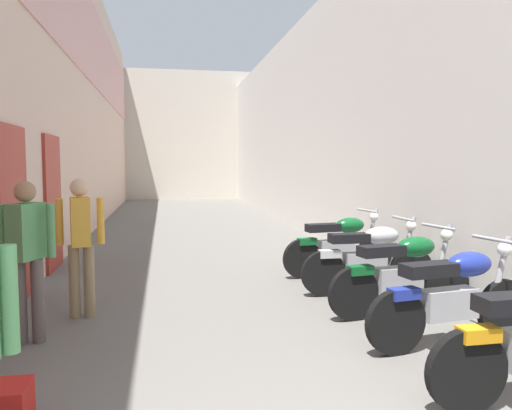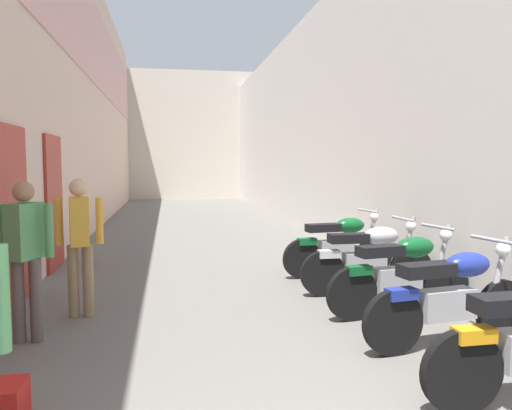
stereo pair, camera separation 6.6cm
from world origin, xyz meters
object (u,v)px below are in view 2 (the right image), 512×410
motorcycle_sixth (340,244)px  pedestrian_further_down (80,237)px  motorcycle_third (451,295)px  motorcycle_fourth (402,272)px  motorcycle_fifth (369,257)px  pedestrian_mid_alley (25,249)px

motorcycle_sixth → pedestrian_further_down: bearing=-157.4°
motorcycle_third → pedestrian_further_down: 3.96m
motorcycle_fourth → motorcycle_sixth: bearing=90.0°
motorcycle_fifth → pedestrian_further_down: (-3.60, -0.37, 0.42)m
motorcycle_third → pedestrian_mid_alley: pedestrian_mid_alley is taller
motorcycle_sixth → pedestrian_further_down: pedestrian_further_down is taller
motorcycle_third → pedestrian_mid_alley: size_ratio=1.17×
motorcycle_fourth → motorcycle_fifth: bearing=90.0°
motorcycle_third → motorcycle_sixth: same height
motorcycle_fourth → pedestrian_further_down: (-3.60, 0.58, 0.42)m
motorcycle_third → pedestrian_mid_alley: bearing=168.2°
pedestrian_mid_alley → pedestrian_further_down: bearing=64.4°
pedestrian_further_down → pedestrian_mid_alley: bearing=-115.6°
motorcycle_third → motorcycle_sixth: bearing=90.0°
motorcycle_fifth → pedestrian_further_down: bearing=-174.2°
pedestrian_mid_alley → motorcycle_fifth: bearing=16.0°
motorcycle_third → motorcycle_fourth: (0.00, 1.02, 0.00)m
pedestrian_further_down → motorcycle_third: bearing=-24.0°
motorcycle_third → motorcycle_sixth: size_ratio=1.00×
motorcycle_fifth → motorcycle_sixth: (-0.00, 1.13, 0.00)m
motorcycle_sixth → motorcycle_fourth: bearing=-90.0°
motorcycle_fifth → motorcycle_sixth: size_ratio=1.00×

